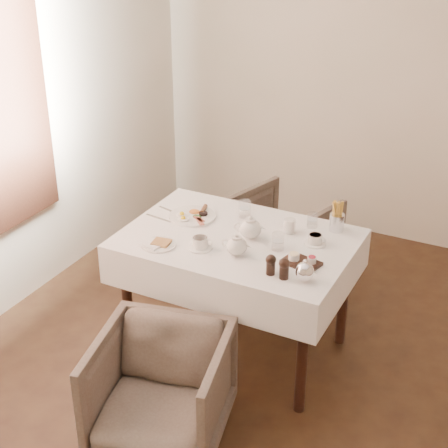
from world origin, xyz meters
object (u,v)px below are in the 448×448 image
at_px(armchair_far, 281,237).
at_px(breakfast_plate, 193,215).
at_px(table, 237,256).
at_px(armchair_near, 161,390).
at_px(teapot_centre, 250,227).

xyz_separation_m(armchair_far, breakfast_plate, (-0.25, -0.80, 0.46)).
bearing_deg(table, armchair_near, -90.65).
bearing_deg(table, breakfast_plate, 161.74).
bearing_deg(breakfast_plate, teapot_centre, -1.84).
distance_m(armchair_far, teapot_centre, 1.04).
height_order(table, breakfast_plate, breakfast_plate).
bearing_deg(teapot_centre, table, -175.22).
distance_m(table, armchair_far, 0.98).
height_order(breakfast_plate, teapot_centre, teapot_centre).
height_order(armchair_far, teapot_centre, teapot_centre).
bearing_deg(breakfast_plate, armchair_far, 83.14).
xyz_separation_m(table, armchair_near, (-0.01, -0.84, -0.34)).
xyz_separation_m(table, breakfast_plate, (-0.35, 0.12, 0.13)).
distance_m(table, breakfast_plate, 0.39).
bearing_deg(breakfast_plate, table, -7.96).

